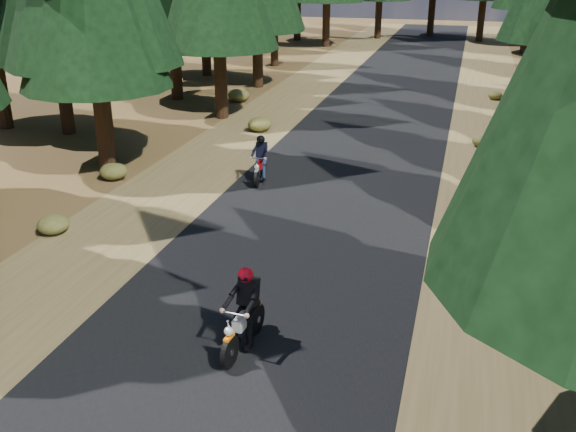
% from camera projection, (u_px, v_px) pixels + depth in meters
% --- Properties ---
extents(ground, '(120.00, 120.00, 0.00)m').
position_uv_depth(ground, '(268.00, 292.00, 13.13)').
color(ground, '#4D3A1B').
rests_on(ground, ground).
extents(road, '(6.00, 100.00, 0.01)m').
position_uv_depth(road, '(322.00, 206.00, 17.58)').
color(road, black).
rests_on(road, ground).
extents(shoulder_l, '(3.20, 100.00, 0.01)m').
position_uv_depth(shoulder_l, '(169.00, 191.00, 18.72)').
color(shoulder_l, brown).
rests_on(shoulder_l, ground).
extents(shoulder_r, '(3.20, 100.00, 0.01)m').
position_uv_depth(shoulder_r, '(497.00, 224.00, 16.43)').
color(shoulder_r, brown).
rests_on(shoulder_r, ground).
extents(log_near, '(5.92, 2.34, 0.32)m').
position_uv_depth(log_near, '(576.00, 178.00, 19.36)').
color(log_near, '#4C4233').
rests_on(log_near, ground).
extents(understory_shrubs, '(14.35, 30.82, 0.71)m').
position_uv_depth(understory_shrubs, '(375.00, 177.00, 19.03)').
color(understory_shrubs, '#474C1E').
rests_on(understory_shrubs, ground).
extents(rider_lead, '(0.67, 1.74, 1.52)m').
position_uv_depth(rider_lead, '(243.00, 324.00, 11.05)').
color(rider_lead, beige).
rests_on(rider_lead, road).
extents(rider_follow, '(0.64, 1.62, 1.41)m').
position_uv_depth(rider_follow, '(260.00, 167.00, 19.28)').
color(rider_follow, '#970A0A').
rests_on(rider_follow, road).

